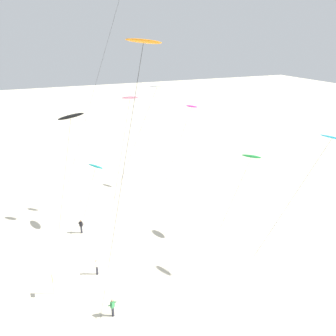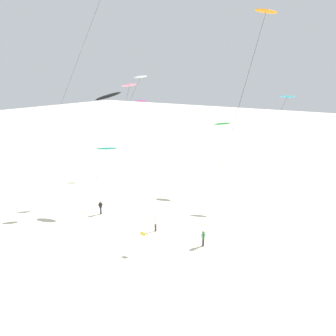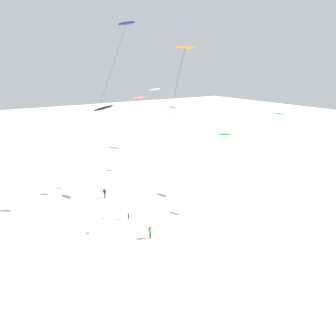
# 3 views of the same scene
# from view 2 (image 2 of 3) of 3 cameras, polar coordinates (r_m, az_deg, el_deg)

# --- Properties ---
(ground_plane) EXTENTS (260.00, 260.00, 0.00)m
(ground_plane) POSITION_cam_2_polar(r_m,az_deg,el_deg) (35.99, -1.67, -11.20)
(ground_plane) COLOR beige
(kite_white) EXTENTS (7.02, 5.15, 16.29)m
(kite_white) POSITION_cam_2_polar(r_m,az_deg,el_deg) (46.26, -5.01, 15.05)
(kite_white) COLOR white
(kite_white) RESTS_ON ground
(kite_cyan) EXTENTS (5.55, 3.69, 13.76)m
(kite_cyan) POSITION_cam_2_polar(r_m,az_deg,el_deg) (46.44, 19.79, 11.21)
(kite_cyan) COLOR #33BFE0
(kite_cyan) RESTS_ON ground
(kite_black) EXTENTS (4.34, 3.59, 14.75)m
(kite_black) POSITION_cam_2_polar(r_m,az_deg,el_deg) (35.98, -10.31, 12.02)
(kite_black) COLOR black
(kite_black) RESTS_ON ground
(kite_pink) EXTENTS (3.92, 3.00, 15.41)m
(kite_pink) POSITION_cam_2_polar(r_m,az_deg,el_deg) (42.88, -6.79, 13.79)
(kite_pink) COLOR pink
(kite_pink) RESTS_ON ground
(kite_teal) EXTENTS (3.74, 2.42, 8.00)m
(kite_teal) POSITION_cam_2_polar(r_m,az_deg,el_deg) (40.95, -10.59, 3.28)
(kite_teal) COLOR teal
(kite_teal) RESTS_ON ground
(kite_green) EXTENTS (3.77, 2.50, 9.90)m
(kite_green) POSITION_cam_2_polar(r_m,az_deg,el_deg) (47.89, 9.37, 7.50)
(kite_green) COLOR green
(kite_green) RESTS_ON ground
(kite_orange) EXTENTS (5.01, 3.81, 21.48)m
(kite_orange) POSITION_cam_2_polar(r_m,az_deg,el_deg) (29.81, 16.27, 23.55)
(kite_orange) COLOR orange
(kite_orange) RESTS_ON ground
(kite_magenta) EXTENTS (4.47, 3.18, 12.27)m
(kite_magenta) POSITION_cam_2_polar(r_m,az_deg,el_deg) (55.55, -4.69, 11.26)
(kite_magenta) COLOR #D8339E
(kite_magenta) RESTS_ON ground
(kite_flyer_nearest) EXTENTS (0.72, 0.73, 1.67)m
(kite_flyer_nearest) POSITION_cam_2_polar(r_m,az_deg,el_deg) (40.93, -11.60, -6.67)
(kite_flyer_nearest) COLOR #33333D
(kite_flyer_nearest) RESTS_ON ground
(kite_flyer_middle) EXTENTS (0.71, 0.72, 1.67)m
(kite_flyer_middle) POSITION_cam_2_polar(r_m,az_deg,el_deg) (33.34, 6.14, -11.93)
(kite_flyer_middle) COLOR #33333D
(kite_flyer_middle) RESTS_ON ground
(kite_flyer_furthest) EXTENTS (0.65, 0.66, 1.67)m
(kite_flyer_furthest) POSITION_cam_2_polar(r_m,az_deg,el_deg) (36.03, -2.18, -9.59)
(kite_flyer_furthest) COLOR #33333D
(kite_flyer_furthest) RESTS_ON ground
(marker_flag) EXTENTS (0.57, 0.05, 2.10)m
(marker_flag) POSITION_cam_2_polar(r_m,az_deg,el_deg) (32.08, -4.54, -11.87)
(marker_flag) COLOR gray
(marker_flag) RESTS_ON ground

